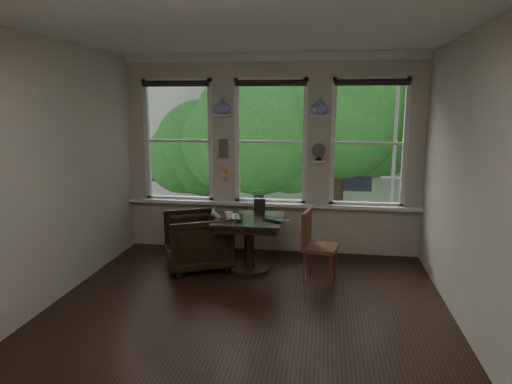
% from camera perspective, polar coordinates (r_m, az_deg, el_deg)
% --- Properties ---
extents(ground, '(4.50, 4.50, 0.00)m').
position_cam_1_polar(ground, '(5.25, -1.27, -14.69)').
color(ground, black).
rests_on(ground, ground).
extents(ceiling, '(4.50, 4.50, 0.00)m').
position_cam_1_polar(ceiling, '(4.78, -1.44, 19.70)').
color(ceiling, silver).
rests_on(ceiling, ground).
extents(wall_back, '(4.50, 0.00, 4.50)m').
position_cam_1_polar(wall_back, '(7.00, 1.88, 4.65)').
color(wall_back, '#BBAD9F').
rests_on(wall_back, ground).
extents(wall_front, '(4.50, 0.00, 4.50)m').
position_cam_1_polar(wall_front, '(2.66, -9.88, -6.18)').
color(wall_front, '#BBAD9F').
rests_on(wall_front, ground).
extents(wall_left, '(0.00, 4.50, 4.50)m').
position_cam_1_polar(wall_left, '(5.64, -24.51, 2.09)').
color(wall_left, '#BBAD9F').
rests_on(wall_left, ground).
extents(wall_right, '(0.00, 4.50, 4.50)m').
position_cam_1_polar(wall_right, '(4.93, 25.35, 0.87)').
color(wall_right, '#BBAD9F').
rests_on(wall_right, ground).
extents(window_left, '(1.10, 0.12, 1.90)m').
position_cam_1_polar(window_left, '(7.30, -9.56, 6.34)').
color(window_left, white).
rests_on(window_left, ground).
extents(window_center, '(1.10, 0.12, 1.90)m').
position_cam_1_polar(window_center, '(6.98, 1.89, 6.28)').
color(window_center, white).
rests_on(window_center, ground).
extents(window_right, '(1.10, 0.12, 1.90)m').
position_cam_1_polar(window_right, '(6.96, 13.89, 5.95)').
color(window_right, white).
rests_on(window_right, ground).
extents(shelf_left, '(0.26, 0.16, 0.03)m').
position_cam_1_polar(shelf_left, '(6.98, -4.19, 9.55)').
color(shelf_left, white).
rests_on(shelf_left, ground).
extents(shelf_right, '(0.26, 0.16, 0.03)m').
position_cam_1_polar(shelf_right, '(6.81, 7.96, 9.43)').
color(shelf_right, white).
rests_on(shelf_right, ground).
extents(intercom, '(0.14, 0.06, 0.28)m').
position_cam_1_polar(intercom, '(7.04, -4.08, 5.49)').
color(intercom, '#59544F').
rests_on(intercom, ground).
extents(sticky_notes, '(0.16, 0.01, 0.24)m').
position_cam_1_polar(sticky_notes, '(7.09, -4.03, 2.67)').
color(sticky_notes, pink).
rests_on(sticky_notes, ground).
extents(desk_fan, '(0.20, 0.20, 0.24)m').
position_cam_1_polar(desk_fan, '(6.83, 7.83, 4.64)').
color(desk_fan, '#59544F').
rests_on(desk_fan, ground).
extents(vase_left, '(0.24, 0.24, 0.25)m').
position_cam_1_polar(vase_left, '(6.98, -4.21, 10.69)').
color(vase_left, silver).
rests_on(vase_left, shelf_left).
extents(vase_right, '(0.24, 0.24, 0.25)m').
position_cam_1_polar(vase_right, '(6.81, 7.99, 10.60)').
color(vase_right, silver).
rests_on(vase_right, shelf_right).
extents(table, '(0.90, 0.90, 0.75)m').
position_cam_1_polar(table, '(6.29, -0.83, -6.58)').
color(table, black).
rests_on(table, ground).
extents(armchair_left, '(1.15, 1.14, 0.79)m').
position_cam_1_polar(armchair_left, '(6.45, -7.36, -6.02)').
color(armchair_left, black).
rests_on(armchair_left, ground).
extents(cushion_red, '(0.45, 0.45, 0.06)m').
position_cam_1_polar(cushion_red, '(6.44, -7.37, -5.56)').
color(cushion_red, maroon).
rests_on(cushion_red, armchair_left).
extents(side_chair_right, '(0.49, 0.49, 0.92)m').
position_cam_1_polar(side_chair_right, '(5.97, 8.09, -6.82)').
color(side_chair_right, '#4C291B').
rests_on(side_chair_right, ground).
extents(laptop, '(0.43, 0.38, 0.03)m').
position_cam_1_polar(laptop, '(6.00, 2.14, -3.58)').
color(laptop, black).
rests_on(laptop, table).
extents(mug, '(0.12, 0.12, 0.10)m').
position_cam_1_polar(mug, '(6.13, -3.41, -2.94)').
color(mug, white).
rests_on(mug, table).
extents(drinking_glass, '(0.15, 0.15, 0.10)m').
position_cam_1_polar(drinking_glass, '(5.99, -2.14, -3.28)').
color(drinking_glass, white).
rests_on(drinking_glass, table).
extents(tablet, '(0.16, 0.08, 0.22)m').
position_cam_1_polar(tablet, '(6.37, 0.46, -1.84)').
color(tablet, black).
rests_on(tablet, table).
extents(papers, '(0.33, 0.37, 0.00)m').
position_cam_1_polar(papers, '(6.26, -3.18, -3.09)').
color(papers, silver).
rests_on(papers, table).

